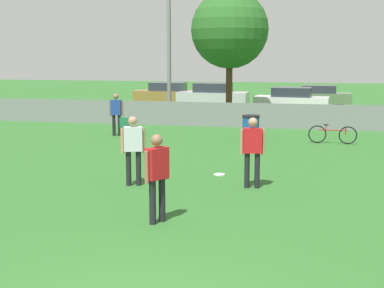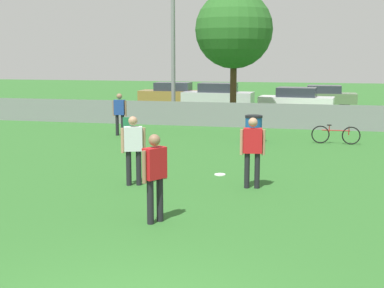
# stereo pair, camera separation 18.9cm
# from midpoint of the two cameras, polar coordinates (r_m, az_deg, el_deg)

# --- Properties ---
(fence_backline) EXTENTS (27.41, 0.07, 1.21)m
(fence_backline) POSITION_cam_midpoint_polar(r_m,az_deg,el_deg) (23.75, 8.26, 2.99)
(fence_backline) COLOR gray
(fence_backline) RESTS_ON ground_plane
(light_pole) EXTENTS (0.90, 0.36, 7.79)m
(light_pole) POSITION_cam_midpoint_polar(r_m,az_deg,el_deg) (26.34, -1.83, 12.62)
(light_pole) COLOR gray
(light_pole) RESTS_ON ground_plane
(tree_near_pole) EXTENTS (3.78, 3.78, 6.31)m
(tree_near_pole) POSITION_cam_midpoint_polar(r_m,az_deg,el_deg) (26.59, 4.71, 12.04)
(tree_near_pole) COLOR #4C331E
(tree_near_pole) RESTS_ON ground_plane
(player_defender_red) EXTENTS (0.42, 0.53, 1.71)m
(player_defender_red) POSITION_cam_midpoint_polar(r_m,az_deg,el_deg) (10.10, -3.46, -2.92)
(player_defender_red) COLOR black
(player_defender_red) RESTS_ON ground_plane
(player_thrower_red) EXTENTS (0.60, 0.28, 1.71)m
(player_thrower_red) POSITION_cam_midpoint_polar(r_m,az_deg,el_deg) (12.82, 6.89, -0.34)
(player_thrower_red) COLOR black
(player_thrower_red) RESTS_ON ground_plane
(player_receiver_white) EXTENTS (0.57, 0.36, 1.71)m
(player_receiver_white) POSITION_cam_midpoint_polar(r_m,az_deg,el_deg) (13.08, -5.87, -0.12)
(player_receiver_white) COLOR black
(player_receiver_white) RESTS_ON ground_plane
(spectator_in_blue) EXTENTS (0.58, 0.23, 1.68)m
(spectator_in_blue) POSITION_cam_midpoint_polar(r_m,az_deg,el_deg) (21.47, -7.48, 3.49)
(spectator_in_blue) COLOR black
(spectator_in_blue) RESTS_ON ground_plane
(frisbee_disc) EXTENTS (0.30, 0.30, 0.03)m
(frisbee_disc) POSITION_cam_midpoint_polar(r_m,az_deg,el_deg) (14.35, 3.38, -3.27)
(frisbee_disc) COLOR white
(frisbee_disc) RESTS_ON ground_plane
(folding_chair_sideline) EXTENTS (0.48, 0.48, 0.81)m
(folding_chair_sideline) POSITION_cam_midpoint_polar(r_m,az_deg,el_deg) (20.91, -6.43, 1.96)
(folding_chair_sideline) COLOR #333338
(folding_chair_sideline) RESTS_ON ground_plane
(bicycle_sideline) EXTENTS (1.73, 0.44, 0.70)m
(bicycle_sideline) POSITION_cam_midpoint_polar(r_m,az_deg,el_deg) (20.02, 15.35, 0.97)
(bicycle_sideline) COLOR black
(bicycle_sideline) RESTS_ON ground_plane
(trash_bin) EXTENTS (0.64, 0.64, 1.00)m
(trash_bin) POSITION_cam_midpoint_polar(r_m,az_deg,el_deg) (19.77, 6.86, 1.62)
(trash_bin) COLOR #194C99
(trash_bin) RESTS_ON ground_plane
(parked_car_tan) EXTENTS (4.43, 1.86, 1.44)m
(parked_car_tan) POSITION_cam_midpoint_polar(r_m,az_deg,el_deg) (35.46, -1.86, 5.38)
(parked_car_tan) COLOR black
(parked_car_tan) RESTS_ON ground_plane
(parked_car_silver) EXTENTS (4.40, 1.89, 1.48)m
(parked_car_silver) POSITION_cam_midpoint_polar(r_m,az_deg,el_deg) (33.66, 2.95, 5.19)
(parked_car_silver) COLOR black
(parked_car_silver) RESTS_ON ground_plane
(parked_car_white) EXTENTS (4.21, 1.97, 1.41)m
(parked_car_white) POSITION_cam_midpoint_polar(r_m,az_deg,el_deg) (30.65, 11.25, 4.58)
(parked_car_white) COLOR black
(parked_car_white) RESTS_ON ground_plane
(parked_car_olive) EXTENTS (3.98, 1.71, 1.33)m
(parked_car_olive) POSITION_cam_midpoint_polar(r_m,az_deg,el_deg) (34.68, 14.04, 4.99)
(parked_car_olive) COLOR black
(parked_car_olive) RESTS_ON ground_plane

